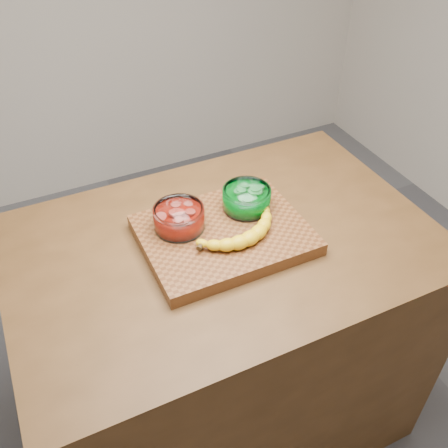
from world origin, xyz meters
name	(u,v)px	position (x,y,z in m)	size (l,w,h in m)	color
ground	(224,409)	(0.00, 0.00, 0.00)	(3.50, 3.50, 0.00)	#515155
counter	(224,339)	(0.00, 0.00, 0.45)	(1.20, 0.80, 0.90)	#523318
cutting_board	(224,235)	(0.00, 0.00, 0.92)	(0.45, 0.35, 0.04)	brown
bowl_red	(179,218)	(-0.11, 0.06, 0.97)	(0.14, 0.14, 0.07)	white
bowl_green	(247,199)	(0.10, 0.06, 0.97)	(0.14, 0.14, 0.06)	white
banana	(238,230)	(0.02, -0.04, 0.96)	(0.28, 0.15, 0.04)	yellow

